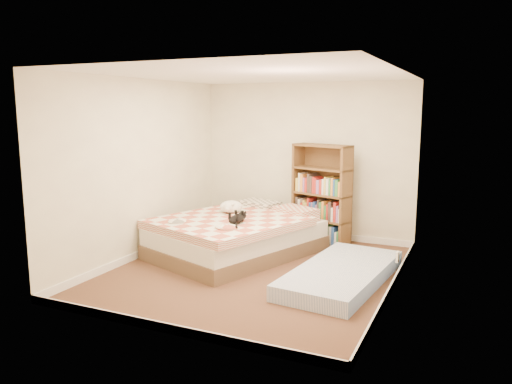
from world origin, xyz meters
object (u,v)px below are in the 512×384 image
at_px(bed, 238,235).
at_px(black_cat, 238,219).
at_px(white_dog, 231,207).
at_px(floor_mattress, 341,274).
at_px(bookshelf, 321,207).

distance_m(bed, black_cat, 0.54).
xyz_separation_m(bed, black_cat, (0.19, -0.38, 0.33)).
relative_size(black_cat, white_dog, 1.26).
bearing_deg(floor_mattress, white_dog, 164.37).
relative_size(bed, floor_mattress, 1.31).
bearing_deg(bookshelf, black_cat, -99.83).
xyz_separation_m(bed, white_dog, (-0.21, 0.20, 0.36)).
relative_size(bookshelf, black_cat, 2.56).
bearing_deg(black_cat, bed, 112.43).
bearing_deg(black_cat, bookshelf, 59.07).
distance_m(black_cat, white_dog, 0.70).
bearing_deg(black_cat, floor_mattress, -10.35).
bearing_deg(floor_mattress, black_cat, 179.38).
height_order(bookshelf, floor_mattress, bookshelf).
bearing_deg(floor_mattress, bed, 167.84).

